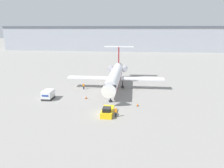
{
  "coord_description": "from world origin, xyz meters",
  "views": [
    {
      "loc": [
        5.5,
        -37.71,
        15.73
      ],
      "look_at": [
        0.0,
        9.97,
        3.41
      ],
      "focal_mm": 35.0,
      "sensor_mm": 36.0,
      "label": 1
    }
  ],
  "objects_px": {
    "pushback_tug": "(107,111)",
    "worker_near_tug": "(116,112)",
    "traffic_cone_right": "(138,105)",
    "luggage_cart": "(48,95)",
    "worker_by_wing": "(84,86)",
    "traffic_cone_left": "(86,97)",
    "airplane_main": "(115,76)"
  },
  "relations": [
    {
      "from": "traffic_cone_left",
      "to": "luggage_cart",
      "type": "bearing_deg",
      "value": -171.16
    },
    {
      "from": "airplane_main",
      "to": "pushback_tug",
      "type": "height_order",
      "value": "airplane_main"
    },
    {
      "from": "worker_near_tug",
      "to": "traffic_cone_left",
      "type": "distance_m",
      "value": 12.53
    },
    {
      "from": "airplane_main",
      "to": "traffic_cone_left",
      "type": "distance_m",
      "value": 11.69
    },
    {
      "from": "pushback_tug",
      "to": "luggage_cart",
      "type": "relative_size",
      "value": 1.52
    },
    {
      "from": "traffic_cone_right",
      "to": "luggage_cart",
      "type": "bearing_deg",
      "value": 173.68
    },
    {
      "from": "traffic_cone_left",
      "to": "traffic_cone_right",
      "type": "height_order",
      "value": "traffic_cone_left"
    },
    {
      "from": "luggage_cart",
      "to": "worker_by_wing",
      "type": "bearing_deg",
      "value": 56.37
    },
    {
      "from": "traffic_cone_right",
      "to": "airplane_main",
      "type": "bearing_deg",
      "value": 114.58
    },
    {
      "from": "traffic_cone_left",
      "to": "airplane_main",
      "type": "bearing_deg",
      "value": 59.43
    },
    {
      "from": "worker_near_tug",
      "to": "pushback_tug",
      "type": "bearing_deg",
      "value": 152.61
    },
    {
      "from": "luggage_cart",
      "to": "worker_near_tug",
      "type": "height_order",
      "value": "luggage_cart"
    },
    {
      "from": "pushback_tug",
      "to": "traffic_cone_right",
      "type": "distance_m",
      "value": 7.77
    },
    {
      "from": "worker_near_tug",
      "to": "worker_by_wing",
      "type": "relative_size",
      "value": 1.09
    },
    {
      "from": "airplane_main",
      "to": "worker_near_tug",
      "type": "distance_m",
      "value": 19.74
    },
    {
      "from": "worker_by_wing",
      "to": "traffic_cone_right",
      "type": "relative_size",
      "value": 2.77
    },
    {
      "from": "worker_by_wing",
      "to": "worker_near_tug",
      "type": "bearing_deg",
      "value": -59.64
    },
    {
      "from": "worker_near_tug",
      "to": "traffic_cone_right",
      "type": "distance_m",
      "value": 7.4
    },
    {
      "from": "luggage_cart",
      "to": "worker_near_tug",
      "type": "xyz_separation_m",
      "value": [
        16.34,
        -8.45,
        -0.09
      ]
    },
    {
      "from": "pushback_tug",
      "to": "traffic_cone_right",
      "type": "xyz_separation_m",
      "value": [
        5.62,
        5.35,
        -0.36
      ]
    },
    {
      "from": "airplane_main",
      "to": "traffic_cone_right",
      "type": "xyz_separation_m",
      "value": [
        6.07,
        -13.27,
        -3.17
      ]
    },
    {
      "from": "worker_near_tug",
      "to": "worker_by_wing",
      "type": "height_order",
      "value": "worker_near_tug"
    },
    {
      "from": "pushback_tug",
      "to": "worker_near_tug",
      "type": "relative_size",
      "value": 2.67
    },
    {
      "from": "worker_near_tug",
      "to": "luggage_cart",
      "type": "bearing_deg",
      "value": 152.65
    },
    {
      "from": "pushback_tug",
      "to": "traffic_cone_right",
      "type": "height_order",
      "value": "pushback_tug"
    },
    {
      "from": "pushback_tug",
      "to": "worker_near_tug",
      "type": "height_order",
      "value": "worker_near_tug"
    },
    {
      "from": "airplane_main",
      "to": "luggage_cart",
      "type": "bearing_deg",
      "value": -142.29
    },
    {
      "from": "traffic_cone_left",
      "to": "traffic_cone_right",
      "type": "distance_m",
      "value": 12.33
    },
    {
      "from": "pushback_tug",
      "to": "worker_near_tug",
      "type": "bearing_deg",
      "value": -27.39
    },
    {
      "from": "airplane_main",
      "to": "luggage_cart",
      "type": "distance_m",
      "value": 18.17
    },
    {
      "from": "airplane_main",
      "to": "worker_near_tug",
      "type": "xyz_separation_m",
      "value": [
        2.09,
        -19.47,
        -2.5
      ]
    },
    {
      "from": "airplane_main",
      "to": "worker_by_wing",
      "type": "xyz_separation_m",
      "value": [
        -8.2,
        -1.91,
        -2.6
      ]
    }
  ]
}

